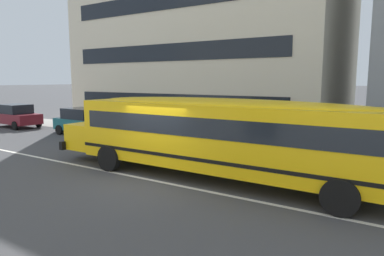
# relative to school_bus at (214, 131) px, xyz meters

# --- Properties ---
(ground_plane) EXTENTS (400.00, 400.00, 0.00)m
(ground_plane) POSITION_rel_school_bus_xyz_m (-1.58, -1.31, -1.65)
(ground_plane) COLOR #424244
(sidewalk_far) EXTENTS (120.00, 3.00, 0.01)m
(sidewalk_far) POSITION_rel_school_bus_xyz_m (-1.58, 6.54, -1.64)
(sidewalk_far) COLOR gray
(sidewalk_far) RESTS_ON ground_plane
(lane_centreline) EXTENTS (110.00, 0.16, 0.01)m
(lane_centreline) POSITION_rel_school_bus_xyz_m (-1.58, -1.31, -1.65)
(lane_centreline) COLOR silver
(lane_centreline) RESTS_ON ground_plane
(school_bus) EXTENTS (12.44, 2.94, 2.78)m
(school_bus) POSITION_rel_school_bus_xyz_m (0.00, 0.00, 0.00)
(school_bus) COLOR yellow
(school_bus) RESTS_ON ground_plane
(parked_car_maroon_by_hydrant) EXTENTS (3.97, 2.01, 1.64)m
(parked_car_maroon_by_hydrant) POSITION_rel_school_bus_xyz_m (-18.28, 3.72, -0.81)
(parked_car_maroon_by_hydrant) COLOR maroon
(parked_car_maroon_by_hydrant) RESTS_ON ground_plane
(parked_car_teal_under_tree) EXTENTS (3.95, 1.97, 1.64)m
(parked_car_teal_under_tree) POSITION_rel_school_bus_xyz_m (-11.51, 4.04, -0.81)
(parked_car_teal_under_tree) COLOR #195B66
(parked_car_teal_under_tree) RESTS_ON ground_plane
(apartment_block_far_left) EXTENTS (19.21, 11.54, 16.50)m
(apartment_block_far_left) POSITION_rel_school_bus_xyz_m (-7.97, 13.79, 6.60)
(apartment_block_far_left) COLOR beige
(apartment_block_far_left) RESTS_ON ground_plane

